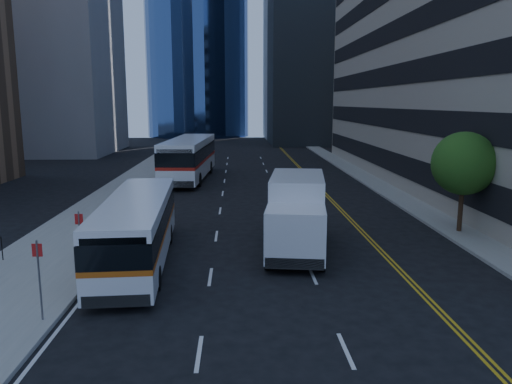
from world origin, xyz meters
TOP-DOWN VIEW (x-y plane):
  - ground at (0.00, 0.00)m, footprint 160.00×160.00m
  - sidewalk_west at (-10.50, 25.00)m, footprint 5.00×90.00m
  - sidewalk_east at (9.00, 25.00)m, footprint 2.00×90.00m
  - midrise_west at (-28.00, 52.00)m, footprint 18.00×18.00m
  - street_tree at (9.00, 8.00)m, footprint 3.20×3.20m
  - bus_front at (-6.60, 3.87)m, footprint 3.01×10.97m
  - bus_rear at (-6.60, 27.28)m, footprint 3.87×13.94m
  - box_truck at (0.25, 5.37)m, footprint 3.33×7.25m

SIDE VIEW (x-z plane):
  - ground at x=0.00m, z-range 0.00..0.00m
  - sidewalk_west at x=-10.50m, z-range 0.00..0.15m
  - sidewalk_east at x=9.00m, z-range 0.00..0.15m
  - bus_front at x=-6.60m, z-range 0.13..2.92m
  - box_truck at x=0.25m, z-range 0.09..3.44m
  - bus_rear at x=-6.60m, z-range 0.16..3.72m
  - street_tree at x=9.00m, z-range 1.09..6.19m
  - midrise_west at x=-28.00m, z-range 0.00..35.00m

